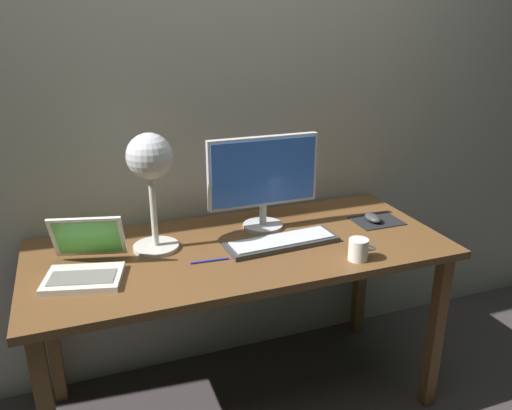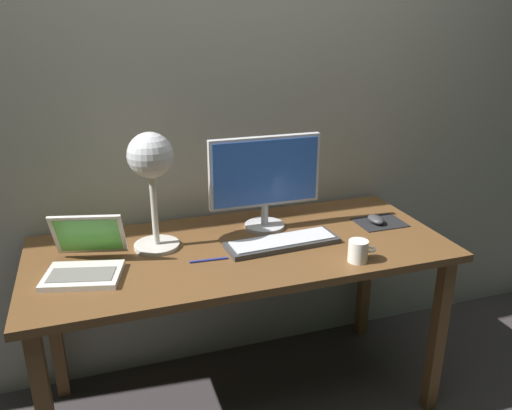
# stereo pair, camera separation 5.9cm
# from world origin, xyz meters

# --- Properties ---
(ground_plane) EXTENTS (4.80, 4.80, 0.00)m
(ground_plane) POSITION_xyz_m (0.00, 0.00, 0.00)
(ground_plane) COLOR #383333
(ground_plane) RESTS_ON ground
(back_wall) EXTENTS (4.80, 0.06, 2.60)m
(back_wall) POSITION_xyz_m (0.00, 0.40, 1.30)
(back_wall) COLOR #9E998E
(back_wall) RESTS_ON ground
(desk) EXTENTS (1.60, 0.70, 0.74)m
(desk) POSITION_xyz_m (0.00, 0.00, 0.66)
(desk) COLOR brown
(desk) RESTS_ON ground
(monitor) EXTENTS (0.46, 0.17, 0.39)m
(monitor) POSITION_xyz_m (0.15, 0.14, 0.96)
(monitor) COLOR silver
(monitor) RESTS_ON desk
(keyboard_main) EXTENTS (0.45, 0.17, 0.03)m
(keyboard_main) POSITION_xyz_m (0.15, -0.05, 0.75)
(keyboard_main) COLOR #38383A
(keyboard_main) RESTS_ON desk
(laptop) EXTENTS (0.31, 0.32, 0.19)m
(laptop) POSITION_xyz_m (-0.57, -0.02, 0.79)
(laptop) COLOR silver
(laptop) RESTS_ON desk
(desk_lamp) EXTENTS (0.17, 0.17, 0.45)m
(desk_lamp) POSITION_xyz_m (-0.31, 0.09, 1.07)
(desk_lamp) COLOR beige
(desk_lamp) RESTS_ON desk
(mousepad) EXTENTS (0.20, 0.16, 0.00)m
(mousepad) POSITION_xyz_m (0.63, 0.03, 0.74)
(mousepad) COLOR black
(mousepad) RESTS_ON desk
(mouse) EXTENTS (0.06, 0.10, 0.03)m
(mouse) POSITION_xyz_m (0.61, 0.03, 0.76)
(mouse) COLOR #38383A
(mouse) RESTS_ON mousepad
(coffee_mug) EXTENTS (0.11, 0.07, 0.08)m
(coffee_mug) POSITION_xyz_m (0.36, -0.26, 0.78)
(coffee_mug) COLOR white
(coffee_mug) RESTS_ON desk
(pen) EXTENTS (0.14, 0.02, 0.01)m
(pen) POSITION_xyz_m (-0.15, -0.09, 0.74)
(pen) COLOR #2633A5
(pen) RESTS_ON desk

